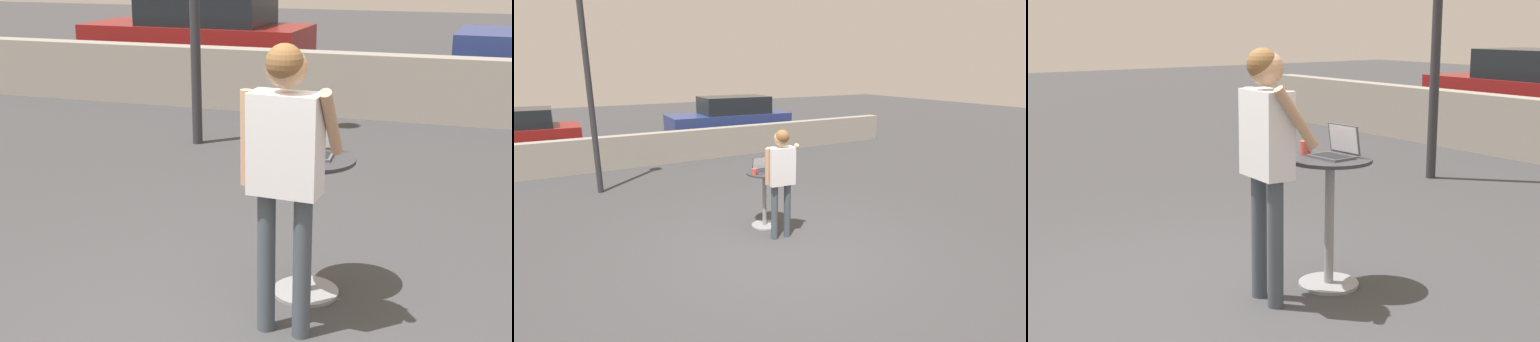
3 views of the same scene
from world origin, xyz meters
The scene contains 6 objects.
ground_plane centered at (0.00, 0.00, 0.00)m, with size 50.00×50.00×0.00m, color #3D3D3F.
cafe_table centered at (0.21, 0.93, 0.59)m, with size 0.62×0.62×0.97m.
laptop centered at (0.21, 0.99, 1.02)m, with size 0.32×0.28×0.24m.
coffee_mug centered at (-0.01, 0.87, 1.02)m, with size 0.12×0.08×0.10m.
standing_person centered at (0.21, 0.38, 1.14)m, with size 0.57×0.37×1.77m.
parked_car_near_street centered at (-3.96, 9.37, 0.75)m, with size 4.32×1.94×1.46m.
Camera 3 is at (4.14, -2.29, 1.92)m, focal length 50.00 mm.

